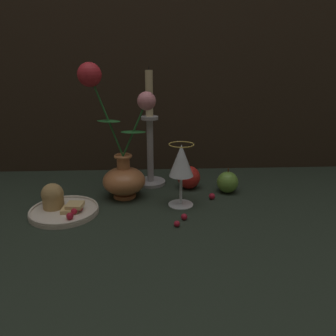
{
  "coord_description": "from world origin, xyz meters",
  "views": [
    {
      "loc": [
        0.0,
        -0.83,
        0.38
      ],
      "look_at": [
        0.04,
        0.02,
        0.1
      ],
      "focal_mm": 35.0,
      "sensor_mm": 36.0,
      "label": 1
    }
  ],
  "objects_px": {
    "wine_glass": "(181,163)",
    "apple_beside_vase": "(188,177)",
    "vase": "(120,159)",
    "candlestick": "(150,144)",
    "plate_with_pastries": "(60,206)",
    "apple_near_glass": "(227,182)"
  },
  "relations": [
    {
      "from": "apple_beside_vase",
      "to": "apple_near_glass",
      "type": "height_order",
      "value": "apple_beside_vase"
    },
    {
      "from": "wine_glass",
      "to": "apple_near_glass",
      "type": "bearing_deg",
      "value": 30.72
    },
    {
      "from": "vase",
      "to": "candlestick",
      "type": "relative_size",
      "value": 1.03
    },
    {
      "from": "candlestick",
      "to": "apple_near_glass",
      "type": "xyz_separation_m",
      "value": [
        0.23,
        -0.08,
        -0.1
      ]
    },
    {
      "from": "plate_with_pastries",
      "to": "apple_near_glass",
      "type": "bearing_deg",
      "value": 14.52
    },
    {
      "from": "apple_near_glass",
      "to": "apple_beside_vase",
      "type": "bearing_deg",
      "value": 160.45
    },
    {
      "from": "apple_beside_vase",
      "to": "vase",
      "type": "bearing_deg",
      "value": -163.19
    },
    {
      "from": "vase",
      "to": "plate_with_pastries",
      "type": "distance_m",
      "value": 0.21
    },
    {
      "from": "wine_glass",
      "to": "candlestick",
      "type": "xyz_separation_m",
      "value": [
        -0.08,
        0.17,
        0.01
      ]
    },
    {
      "from": "vase",
      "to": "candlestick",
      "type": "height_order",
      "value": "vase"
    },
    {
      "from": "plate_with_pastries",
      "to": "apple_beside_vase",
      "type": "distance_m",
      "value": 0.39
    },
    {
      "from": "candlestick",
      "to": "vase",
      "type": "bearing_deg",
      "value": -127.98
    },
    {
      "from": "plate_with_pastries",
      "to": "candlestick",
      "type": "xyz_separation_m",
      "value": [
        0.24,
        0.21,
        0.11
      ]
    },
    {
      "from": "candlestick",
      "to": "apple_beside_vase",
      "type": "height_order",
      "value": "candlestick"
    },
    {
      "from": "wine_glass",
      "to": "apple_beside_vase",
      "type": "relative_size",
      "value": 2.09
    },
    {
      "from": "candlestick",
      "to": "apple_beside_vase",
      "type": "relative_size",
      "value": 4.4
    },
    {
      "from": "vase",
      "to": "apple_near_glass",
      "type": "height_order",
      "value": "vase"
    },
    {
      "from": "wine_glass",
      "to": "plate_with_pastries",
      "type": "bearing_deg",
      "value": -174.17
    },
    {
      "from": "wine_glass",
      "to": "candlestick",
      "type": "distance_m",
      "value": 0.19
    },
    {
      "from": "plate_with_pastries",
      "to": "apple_near_glass",
      "type": "xyz_separation_m",
      "value": [
        0.47,
        0.12,
        0.01
      ]
    },
    {
      "from": "wine_glass",
      "to": "apple_beside_vase",
      "type": "height_order",
      "value": "wine_glass"
    },
    {
      "from": "apple_near_glass",
      "to": "vase",
      "type": "bearing_deg",
      "value": -176.22
    }
  ]
}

